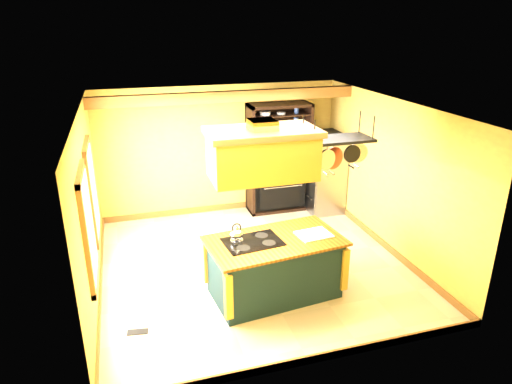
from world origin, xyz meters
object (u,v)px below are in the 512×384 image
range_hood (262,153)px  refrigerator (323,174)px  pot_rack (337,146)px  kitchen_island (274,267)px  hutch (278,169)px

range_hood → refrigerator: (2.26, 2.83, -1.45)m
pot_rack → refrigerator: size_ratio=0.63×
kitchen_island → range_hood: range_hood is taller
pot_rack → hutch: (0.24, 3.17, -1.36)m
range_hood → refrigerator: range_hood is taller
kitchen_island → range_hood: bearing=173.6°
range_hood → hutch: size_ratio=0.64×
refrigerator → hutch: size_ratio=0.72×
kitchen_island → refrigerator: (2.06, 2.83, 0.34)m
kitchen_island → range_hood: 1.80m
hutch → refrigerator: bearing=-20.7°
kitchen_island → pot_rack: size_ratio=1.97×
refrigerator → pot_rack: bearing=-112.3°
range_hood → hutch: bearing=67.1°
range_hood → hutch: (1.34, 3.18, -1.36)m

